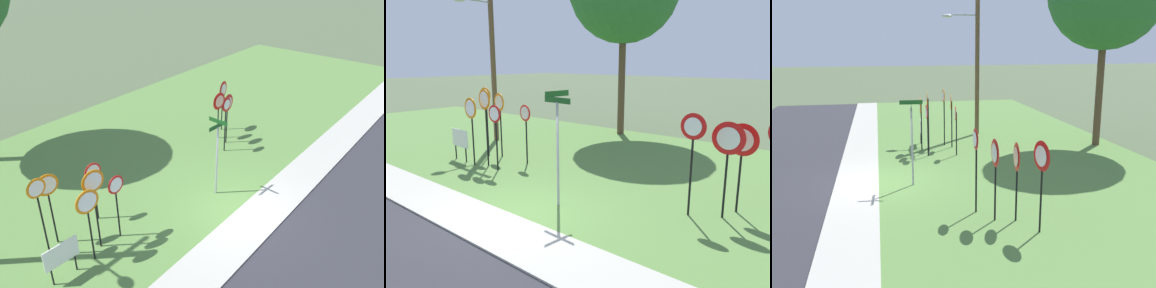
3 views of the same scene
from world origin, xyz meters
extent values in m
plane|color=#4C5B3D|center=(0.00, 0.00, 0.00)|extent=(160.00, 160.00, 0.00)
cube|color=#ADAA9E|center=(0.00, -0.80, 0.03)|extent=(44.00, 1.60, 0.06)
cube|color=#567F3D|center=(0.00, 6.00, 0.02)|extent=(44.00, 12.00, 0.04)
cylinder|color=black|center=(-5.07, 3.63, 1.19)|extent=(0.06, 0.06, 2.31)
cylinder|color=orange|center=(-5.07, 3.59, 2.29)|extent=(0.72, 0.13, 0.72)
cylinder|color=white|center=(-5.07, 3.57, 2.29)|extent=(0.56, 0.09, 0.57)
cylinder|color=black|center=(-4.31, 2.39, 1.32)|extent=(0.06, 0.06, 2.56)
cylinder|color=orange|center=(-4.31, 2.35, 2.55)|extent=(0.74, 0.10, 0.74)
cylinder|color=white|center=(-4.31, 2.33, 2.55)|extent=(0.58, 0.07, 0.58)
cylinder|color=black|center=(-3.58, 2.27, 1.09)|extent=(0.06, 0.06, 2.11)
cylinder|color=red|center=(-3.58, 2.23, 2.10)|extent=(0.62, 0.05, 0.62)
cylinder|color=white|center=(-3.58, 2.21, 2.10)|extent=(0.48, 0.02, 0.48)
cylinder|color=black|center=(-4.79, 2.10, 1.16)|extent=(0.06, 0.06, 2.24)
cylinder|color=orange|center=(-4.79, 2.06, 2.22)|extent=(0.77, 0.07, 0.77)
cylinder|color=white|center=(-4.79, 2.04, 2.22)|extent=(0.60, 0.04, 0.60)
cylinder|color=black|center=(-3.45, 3.57, 1.05)|extent=(0.06, 0.06, 2.02)
cylinder|color=red|center=(-3.45, 3.53, 2.01)|extent=(0.62, 0.08, 0.62)
cylinder|color=white|center=(-3.45, 3.51, 2.01)|extent=(0.48, 0.05, 0.48)
cylinder|color=black|center=(-5.56, 3.33, 1.33)|extent=(0.06, 0.06, 2.57)
cylinder|color=orange|center=(-5.56, 3.29, 2.57)|extent=(0.62, 0.07, 0.62)
cylinder|color=white|center=(-5.56, 3.27, 2.57)|extent=(0.48, 0.04, 0.48)
cylinder|color=black|center=(4.31, 3.95, 1.05)|extent=(0.06, 0.06, 2.03)
cone|color=red|center=(4.31, 3.91, 1.98)|extent=(0.84, 0.10, 0.84)
cone|color=silver|center=(4.31, 3.89, 1.98)|extent=(0.57, 0.06, 0.57)
cylinder|color=black|center=(3.43, 2.94, 1.23)|extent=(0.06, 0.06, 2.38)
cone|color=red|center=(3.43, 2.90, 2.36)|extent=(0.67, 0.05, 0.67)
cone|color=white|center=(3.43, 2.88, 2.36)|extent=(0.45, 0.03, 0.45)
cylinder|color=black|center=(5.21, 4.35, 1.17)|extent=(0.06, 0.06, 2.27)
cone|color=red|center=(5.21, 4.31, 2.22)|extent=(0.83, 0.17, 0.84)
cone|color=white|center=(5.21, 4.29, 2.22)|extent=(0.56, 0.11, 0.57)
cylinder|color=black|center=(4.16, 3.35, 1.11)|extent=(0.06, 0.06, 2.14)
cone|color=red|center=(4.16, 3.31, 2.10)|extent=(0.82, 0.05, 0.82)
cone|color=silver|center=(4.16, 3.29, 2.10)|extent=(0.56, 0.03, 0.56)
cylinder|color=#9EA0A8|center=(0.43, 1.25, 1.45)|extent=(0.07, 0.07, 2.81)
cylinder|color=#9EA0A8|center=(0.43, 1.25, 2.87)|extent=(0.09, 0.09, 0.03)
cube|color=#19511E|center=(0.43, 1.25, 2.93)|extent=(0.96, 0.07, 0.15)
cube|color=#19511E|center=(0.43, 1.25, 3.10)|extent=(0.07, 0.82, 0.15)
cylinder|color=brown|center=(-7.97, 5.57, 4.58)|extent=(0.24, 0.24, 9.07)
cylinder|color=#9EA0A8|center=(-7.97, 4.74, 6.57)|extent=(0.08, 1.66, 0.08)
ellipsoid|color=#B7B7BC|center=(-7.97, 3.91, 6.51)|extent=(0.40, 0.56, 0.18)
cylinder|color=black|center=(-6.18, 2.19, 0.32)|extent=(0.05, 0.05, 0.55)
cylinder|color=black|center=(-5.42, 2.15, 0.32)|extent=(0.05, 0.05, 0.55)
cube|color=white|center=(-5.80, 2.17, 0.94)|extent=(1.10, 0.08, 0.70)
cylinder|color=brown|center=(-4.18, 10.94, 3.10)|extent=(0.36, 0.36, 6.12)
camera|label=1|loc=(-9.96, -5.95, 8.91)|focal=36.75mm
camera|label=2|loc=(7.25, -5.83, 3.94)|focal=35.41mm
camera|label=3|loc=(15.78, 0.12, 5.20)|focal=40.73mm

